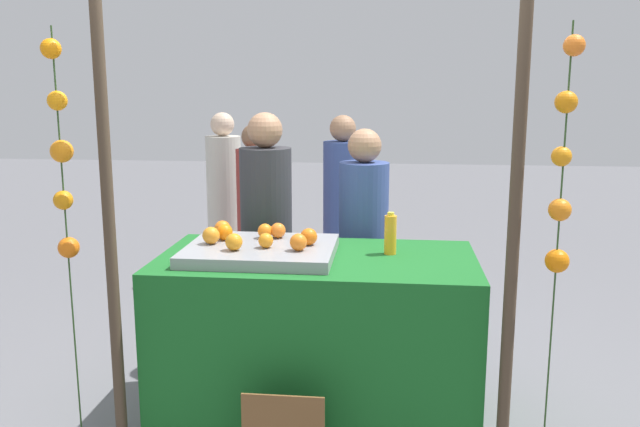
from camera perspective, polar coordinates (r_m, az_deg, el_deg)
ground_plane at (r=3.81m, az=-0.26°, el=-17.12°), size 24.00×24.00×0.00m
stall_counter at (r=3.61m, az=-0.26°, el=-10.73°), size 1.66×0.88×0.91m
orange_tray at (r=3.48m, az=-5.12°, el=-3.22°), size 0.77×0.62×0.06m
orange_0 at (r=3.37m, az=-7.44°, el=-2.45°), size 0.09×0.09×0.09m
orange_1 at (r=3.34m, az=-1.88°, el=-2.49°), size 0.09×0.09×0.09m
orange_2 at (r=3.52m, az=-9.39°, el=-1.88°), size 0.09×0.09×0.09m
orange_3 at (r=3.60m, az=-8.23°, el=-1.60°), size 0.09×0.09×0.09m
orange_4 at (r=3.61m, az=-4.77°, el=-1.52°), size 0.08×0.08×0.08m
orange_5 at (r=3.68m, az=-8.42°, el=-1.31°), size 0.09×0.09×0.09m
orange_6 at (r=3.62m, az=-3.65°, el=-1.47°), size 0.08×0.08×0.08m
orange_7 at (r=3.40m, az=-4.70°, el=-2.34°), size 0.08×0.08×0.08m
orange_8 at (r=3.45m, az=-0.99°, el=-2.03°), size 0.09×0.09×0.09m
juice_bottle at (r=3.51m, az=6.09°, el=-1.80°), size 0.06×0.06×0.23m
vendor_left at (r=4.26m, az=-4.61°, el=-3.10°), size 0.33×0.33×1.63m
vendor_right at (r=4.19m, az=3.74°, el=-3.95°), size 0.31×0.31×1.54m
crowd_person_0 at (r=5.39m, az=1.93°, el=-0.39°), size 0.31×0.31×1.56m
crowd_person_1 at (r=6.04m, az=-8.23°, el=0.71°), size 0.31×0.31×1.56m
crowd_person_2 at (r=5.42m, az=-5.58°, el=-0.74°), size 0.30×0.30×1.49m
canopy_post_left at (r=3.20m, az=-17.73°, el=-0.95°), size 0.06×0.06×2.32m
canopy_post_right at (r=2.97m, az=16.36°, el=-1.75°), size 0.06×0.06×2.32m
garland_strand_left at (r=3.23m, az=-21.42°, el=4.36°), size 0.11×0.11×2.05m
garland_strand_right at (r=2.96m, az=20.20°, el=3.39°), size 0.11×0.11×2.05m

